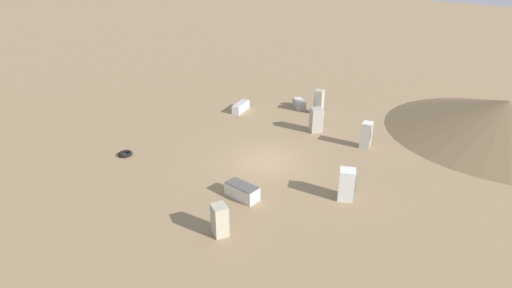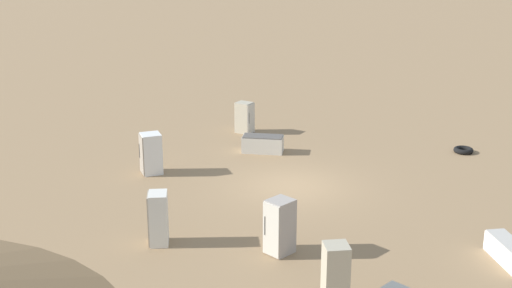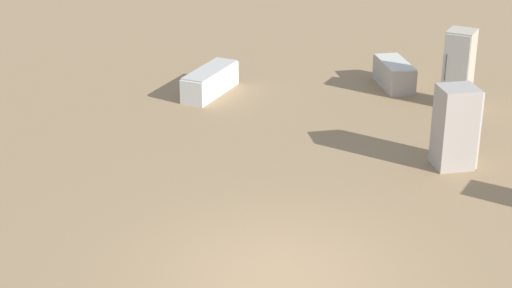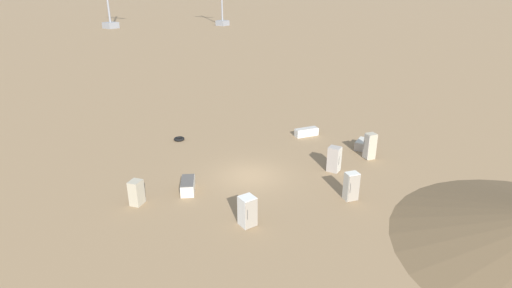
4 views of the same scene
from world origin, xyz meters
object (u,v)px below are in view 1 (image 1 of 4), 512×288
(discarded_fridge_0, at_px, (316,120))
(discarded_fridge_2, at_px, (220,220))
(discarded_fridge_1, at_px, (319,102))
(discarded_fridge_5, at_px, (241,107))
(discarded_fridge_6, at_px, (242,191))
(discarded_fridge_3, at_px, (366,135))
(discarded_fridge_7, at_px, (299,104))
(scrap_tire, at_px, (125,154))
(discarded_fridge_4, at_px, (347,185))

(discarded_fridge_0, bearing_deg, discarded_fridge_2, -39.67)
(discarded_fridge_1, relative_size, discarded_fridge_5, 0.95)
(discarded_fridge_2, relative_size, discarded_fridge_6, 0.80)
(discarded_fridge_2, xyz_separation_m, discarded_fridge_3, (9.61, 7.41, 0.11))
(discarded_fridge_0, relative_size, discarded_fridge_6, 0.94)
(discarded_fridge_7, relative_size, scrap_tire, 1.85)
(discarded_fridge_4, bearing_deg, discarded_fridge_7, -163.47)
(discarded_fridge_3, bearing_deg, discarded_fridge_5, -101.71)
(discarded_fridge_3, distance_m, discarded_fridge_4, 6.43)
(discarded_fridge_0, bearing_deg, discarded_fridge_1, 156.17)
(discarded_fridge_1, relative_size, discarded_fridge_3, 1.12)
(discarded_fridge_2, bearing_deg, discarded_fridge_6, 48.15)
(discarded_fridge_3, xyz_separation_m, discarded_fridge_6, (-8.34, -4.67, -0.47))
(discarded_fridge_2, relative_size, discarded_fridge_4, 0.89)
(discarded_fridge_0, xyz_separation_m, discarded_fridge_7, (0.03, 4.82, -0.51))
(discarded_fridge_4, distance_m, scrap_tire, 13.26)
(discarded_fridge_3, xyz_separation_m, discarded_fridge_4, (-3.28, -5.53, -0.03))
(discarded_fridge_1, relative_size, discarded_fridge_4, 1.15)
(discarded_fridge_3, xyz_separation_m, discarded_fridge_7, (-2.36, 7.71, -0.50))
(discarded_fridge_0, bearing_deg, discarded_fridge_5, -140.68)
(discarded_fridge_2, distance_m, discarded_fridge_6, 3.04)
(discarded_fridge_4, bearing_deg, discarded_fridge_5, -143.64)
(discarded_fridge_2, bearing_deg, discarded_fridge_3, 20.70)
(discarded_fridge_0, xyz_separation_m, discarded_fridge_1, (1.17, 3.36, 0.08))
(discarded_fridge_1, bearing_deg, discarded_fridge_4, 113.65)
(discarded_fridge_1, bearing_deg, discarded_fridge_6, 90.48)
(discarded_fridge_4, xyz_separation_m, scrap_tire, (-11.53, 6.52, -0.70))
(discarded_fridge_2, xyz_separation_m, discarded_fridge_7, (7.25, 15.12, -0.39))
(discarded_fridge_5, height_order, discarded_fridge_6, discarded_fridge_6)
(discarded_fridge_2, xyz_separation_m, discarded_fridge_5, (2.57, 15.12, -0.40))
(discarded_fridge_5, bearing_deg, discarded_fridge_4, -42.37)
(discarded_fridge_1, relative_size, scrap_tire, 2.23)
(discarded_fridge_1, xyz_separation_m, discarded_fridge_4, (-2.06, -11.78, -0.12))
(discarded_fridge_0, height_order, discarded_fridge_5, discarded_fridge_0)
(discarded_fridge_0, distance_m, discarded_fridge_4, 8.47)
(scrap_tire, bearing_deg, discarded_fridge_5, 40.87)
(discarded_fridge_5, bearing_deg, discarded_fridge_3, -15.81)
(discarded_fridge_7, bearing_deg, discarded_fridge_0, -95.06)
(discarded_fridge_5, relative_size, scrap_tire, 2.35)
(discarded_fridge_0, distance_m, discarded_fridge_2, 12.58)
(discarded_fridge_4, relative_size, discarded_fridge_7, 1.04)
(discarded_fridge_3, bearing_deg, discarded_fridge_2, -16.49)
(discarded_fridge_4, relative_size, discarded_fridge_6, 0.89)
(discarded_fridge_6, bearing_deg, discarded_fridge_2, -155.77)
(discarded_fridge_6, xyz_separation_m, discarded_fridge_7, (5.98, 12.38, -0.03))
(discarded_fridge_3, height_order, scrap_tire, discarded_fridge_3)
(scrap_tire, bearing_deg, discarded_fridge_7, 28.37)
(discarded_fridge_4, xyz_separation_m, discarded_fridge_6, (-5.06, 0.86, -0.45))
(discarded_fridge_4, height_order, discarded_fridge_6, discarded_fridge_4)
(discarded_fridge_7, bearing_deg, discarded_fridge_2, -120.29)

